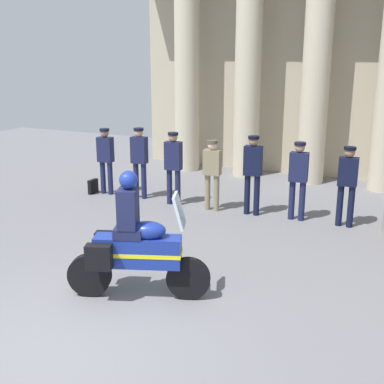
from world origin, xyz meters
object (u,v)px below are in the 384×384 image
officer_in_row_5 (298,175)px  officer_in_row_6 (347,180)px  motorcycle_with_rider (133,246)px  officer_in_row_2 (173,163)px  officer_in_row_1 (139,157)px  officer_in_row_4 (253,169)px  officer_in_row_0 (106,156)px  officer_in_row_3 (212,170)px  briefcase_on_ground (93,186)px

officer_in_row_5 → officer_in_row_6: size_ratio=1.01×
officer_in_row_6 → motorcycle_with_rider: 5.06m
officer_in_row_6 → motorcycle_with_rider: size_ratio=0.83×
officer_in_row_6 → motorcycle_with_rider: (-2.27, -4.52, -0.19)m
officer_in_row_2 → officer_in_row_5: bearing=178.2°
officer_in_row_1 → officer_in_row_4: bearing=174.4°
officer_in_row_0 → motorcycle_with_rider: 5.75m
officer_in_row_0 → officer_in_row_3: 2.95m
officer_in_row_4 → officer_in_row_0: bearing=-4.8°
officer_in_row_5 → briefcase_on_ground: (-5.20, -0.14, -0.81)m
officer_in_row_0 → officer_in_row_6: size_ratio=1.00×
motorcycle_with_rider → officer_in_row_0: bearing=107.7°
officer_in_row_5 → motorcycle_with_rider: motorcycle_with_rider is taller
officer_in_row_2 → officer_in_row_5: 2.90m
officer_in_row_0 → officer_in_row_5: (4.86, 0.02, 0.01)m
officer_in_row_1 → officer_in_row_5: size_ratio=1.03×
officer_in_row_2 → motorcycle_with_rider: bearing=106.2°
officer_in_row_6 → briefcase_on_ground: size_ratio=4.62×
officer_in_row_6 → officer_in_row_2: bearing=-2.4°
officer_in_row_6 → briefcase_on_ground: (-6.20, -0.15, -0.80)m
officer_in_row_0 → officer_in_row_4: size_ratio=0.95×
officer_in_row_5 → briefcase_on_ground: 5.26m
officer_in_row_1 → officer_in_row_6: 4.89m
officer_in_row_0 → briefcase_on_ground: bearing=15.4°
briefcase_on_ground → officer_in_row_0: bearing=19.6°
officer_in_row_4 → officer_in_row_2: bearing=-2.6°
officer_in_row_1 → officer_in_row_2: officer_in_row_1 is taller
officer_in_row_2 → motorcycle_with_rider: 4.70m
briefcase_on_ground → officer_in_row_3: bearing=-0.1°
officer_in_row_2 → officer_in_row_6: 3.90m
officer_in_row_4 → officer_in_row_5: size_ratio=1.04×
officer_in_row_2 → officer_in_row_4: size_ratio=0.98×
officer_in_row_1 → officer_in_row_5: (3.89, -0.01, -0.03)m
officer_in_row_1 → officer_in_row_0: bearing=-2.1°
officer_in_row_3 → officer_in_row_5: (1.90, 0.15, 0.04)m
officer_in_row_0 → officer_in_row_2: bearing=173.1°
officer_in_row_2 → officer_in_row_3: 1.00m
officer_in_row_1 → briefcase_on_ground: 1.56m
officer_in_row_0 → officer_in_row_2: 1.96m
officer_in_row_2 → officer_in_row_4: bearing=177.4°
officer_in_row_2 → officer_in_row_4: 1.91m
officer_in_row_1 → briefcase_on_ground: bearing=2.7°
officer_in_row_1 → motorcycle_with_rider: size_ratio=0.87×
officer_in_row_1 → officer_in_row_2: 1.00m
officer_in_row_4 → motorcycle_with_rider: bearing=82.2°
motorcycle_with_rider → officer_in_row_1: bearing=99.2°
officer_in_row_0 → officer_in_row_4: bearing=175.2°
officer_in_row_3 → officer_in_row_6: (2.90, 0.15, 0.03)m
officer_in_row_3 → officer_in_row_4: 0.93m
officer_in_row_3 → motorcycle_with_rider: size_ratio=0.80×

